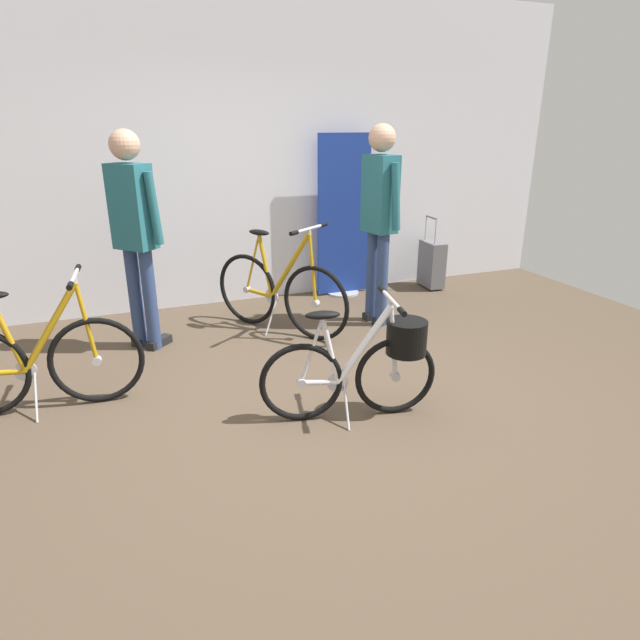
% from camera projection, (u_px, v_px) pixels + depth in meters
% --- Properties ---
extents(ground_plane, '(7.56, 7.56, 0.00)m').
position_uv_depth(ground_plane, '(329.00, 409.00, 3.65)').
color(ground_plane, brown).
extents(back_wall, '(7.56, 0.10, 3.09)m').
position_uv_depth(back_wall, '(232.00, 152.00, 5.41)').
color(back_wall, silver).
rests_on(back_wall, ground_plane).
extents(floor_banner_stand, '(0.60, 0.36, 1.73)m').
position_uv_depth(floor_banner_stand, '(344.00, 225.00, 5.86)').
color(floor_banner_stand, '#B7B7BC').
rests_on(floor_banner_stand, ground_plane).
extents(folding_bike_foreground, '(1.14, 0.53, 0.82)m').
position_uv_depth(folding_bike_foreground, '(369.00, 361.00, 3.45)').
color(folding_bike_foreground, black).
rests_on(folding_bike_foreground, ground_plane).
extents(display_bike_left, '(1.33, 0.53, 0.93)m').
position_uv_depth(display_bike_left, '(38.00, 362.00, 3.53)').
color(display_bike_left, black).
rests_on(display_bike_left, ground_plane).
extents(display_bike_right, '(0.89, 1.20, 1.01)m').
position_uv_depth(display_bike_right, '(280.00, 292.00, 4.89)').
color(display_bike_right, black).
rests_on(display_bike_right, ground_plane).
extents(visitor_near_wall, '(0.31, 0.53, 1.82)m').
position_uv_depth(visitor_near_wall, '(380.00, 212.00, 4.88)').
color(visitor_near_wall, navy).
rests_on(visitor_near_wall, ground_plane).
extents(visitor_browsing, '(0.40, 0.41, 1.78)m').
position_uv_depth(visitor_browsing, '(135.00, 227.00, 4.32)').
color(visitor_browsing, navy).
rests_on(visitor_browsing, ground_plane).
extents(rolling_suitcase, '(0.20, 0.37, 0.83)m').
position_uv_depth(rolling_suitcase, '(432.00, 264.00, 6.25)').
color(rolling_suitcase, slate).
rests_on(rolling_suitcase, ground_plane).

